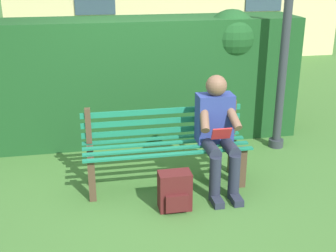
{
  "coord_description": "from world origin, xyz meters",
  "views": [
    {
      "loc": [
        0.8,
        4.26,
        2.31
      ],
      "look_at": [
        0.0,
        0.1,
        0.73
      ],
      "focal_mm": 47.75,
      "sensor_mm": 36.0,
      "label": 1
    }
  ],
  "objects": [
    {
      "name": "person_seated",
      "position": [
        -0.52,
        0.1,
        0.65
      ],
      "size": [
        0.44,
        0.73,
        1.2
      ],
      "color": "navy",
      "rests_on": "ground"
    },
    {
      "name": "ground",
      "position": [
        0.0,
        0.0,
        0.0
      ],
      "size": [
        60.0,
        60.0,
        0.0
      ],
      "primitive_type": "plane",
      "color": "#3D6B2D"
    },
    {
      "name": "hedge_backdrop",
      "position": [
        0.18,
        -1.48,
        0.85
      ],
      "size": [
        4.45,
        0.84,
        1.71
      ],
      "color": "#19471E",
      "rests_on": "ground"
    },
    {
      "name": "park_bench",
      "position": [
        0.0,
        -0.07,
        0.45
      ],
      "size": [
        1.75,
        0.51,
        0.86
      ],
      "color": "#4C3828",
      "rests_on": "ground"
    },
    {
      "name": "backpack",
      "position": [
        0.01,
        0.49,
        0.19
      ],
      "size": [
        0.32,
        0.26,
        0.39
      ],
      "color": "#4C1919",
      "rests_on": "ground"
    }
  ]
}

